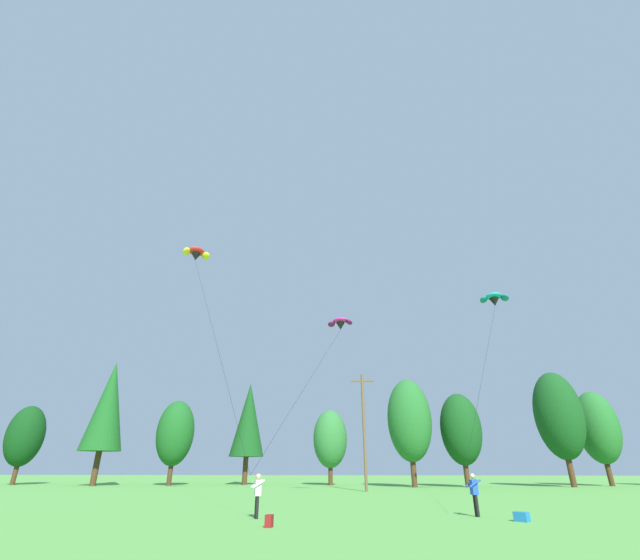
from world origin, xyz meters
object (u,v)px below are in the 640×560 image
Objects in this scene: kite_flyer_near at (258,492)px; parafoil_kite_high_red_yellow at (196,254)px; parafoil_kite_far_magenta at (340,323)px; picnic_cooler at (522,517)px; parafoil_kite_mid_teal at (494,299)px; utility_pole at (364,427)px; backpack at (269,521)px; kite_flyer_mid at (474,491)px.

parafoil_kite_high_red_yellow reaches higher than kite_flyer_near.
parafoil_kite_high_red_yellow is 1.15× the size of parafoil_kite_far_magenta.
picnic_cooler is at bearing -64.88° from parafoil_kite_far_magenta.
parafoil_kite_mid_teal is 0.93× the size of parafoil_kite_far_magenta.
parafoil_kite_mid_teal is at bearing -27.20° from utility_pole.
kite_flyer_near reaches higher than backpack.
kite_flyer_mid is 0.12× the size of parafoil_kite_mid_teal.
picnic_cooler is at bearing -32.81° from parafoil_kite_high_red_yellow.
parafoil_kite_far_magenta is at bearing 77.18° from kite_flyer_near.
utility_pole is 10.29m from parafoil_kite_far_magenta.
kite_flyer_mid is 0.11× the size of parafoil_kite_far_magenta.
parafoil_kite_far_magenta is 39.33× the size of backpack.
utility_pole reaches higher than kite_flyer_mid.
utility_pole reaches higher than picnic_cooler.
parafoil_kite_mid_teal reaches higher than utility_pole.
utility_pole is at bearing -3.17° from backpack.
backpack is at bearing 58.01° from picnic_cooler.
picnic_cooler is (10.55, -0.34, -0.83)m from kite_flyer_near.
kite_flyer_near is at bearing -171.66° from kite_flyer_mid.
picnic_cooler is (-6.23, -15.63, -15.10)m from parafoil_kite_mid_teal.
backpack is at bearing -97.75° from parafoil_kite_far_magenta.
parafoil_kite_far_magenta reaches higher than kite_flyer_mid.
utility_pole is 0.69× the size of parafoil_kite_mid_teal.
kite_flyer_near is (-5.28, -21.20, -4.30)m from utility_pole.
kite_flyer_mid is 0.09× the size of parafoil_kite_high_red_yellow.
utility_pole is at bearing 73.30° from parafoil_kite_far_magenta.
kite_flyer_near is 19.59m from parafoil_kite_far_magenta.
parafoil_kite_mid_teal reaches higher than kite_flyer_near.
parafoil_kite_far_magenta is (12.43, 2.64, -5.76)m from parafoil_kite_high_red_yellow.
utility_pole is 22.27m from kite_flyer_near.
parafoil_kite_high_red_yellow is 29.96m from picnic_cooler.
picnic_cooler is (9.55, 2.32, -0.03)m from backpack.
kite_flyer_near is at bearing -103.99° from utility_pole.
picnic_cooler is at bearing -1.85° from kite_flyer_near.
backpack is at bearing -131.32° from parafoil_kite_mid_teal.
kite_flyer_near and kite_flyer_mid have the same top height.
kite_flyer_mid reaches higher than backpack.
parafoil_kite_high_red_yellow is at bearing -148.08° from utility_pole.
kite_flyer_near is at bearing 27.67° from backpack.
parafoil_kite_mid_teal is (7.48, 13.93, 14.28)m from kite_flyer_mid.
utility_pole is 21.72m from parafoil_kite_high_red_yellow.
kite_flyer_near reaches higher than picnic_cooler.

